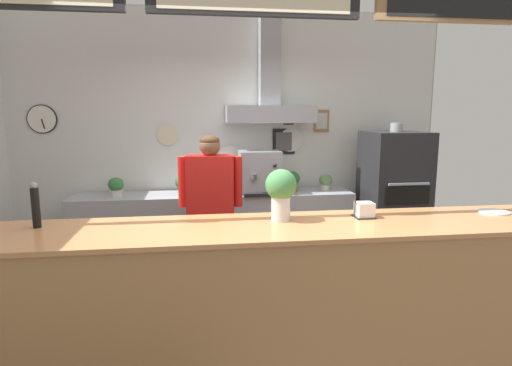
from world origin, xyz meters
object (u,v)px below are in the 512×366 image
potted_basil (326,181)px  potted_rosemary (184,183)px  pepper_grinder (35,205)px  espresso_machine (260,172)px  pizza_oven (393,200)px  basil_vase (281,192)px  shop_worker (211,215)px  condiment_plate (494,212)px  napkin_holder (364,210)px  potted_sage (292,180)px  potted_thyme (116,186)px

potted_basil → potted_rosemary: potted_rosemary is taller
potted_basil → pepper_grinder: 3.34m
espresso_machine → potted_rosemary: espresso_machine is taller
pepper_grinder → pizza_oven: bearing=28.7°
basil_vase → potted_basil: bearing=65.5°
pizza_oven → shop_worker: size_ratio=1.05×
espresso_machine → pepper_grinder: size_ratio=1.66×
basil_vase → pizza_oven: bearing=47.1°
potted_basil → basil_vase: basil_vase is taller
potted_basil → shop_worker: bearing=-144.8°
potted_rosemary → pepper_grinder: size_ratio=0.84×
espresso_machine → pepper_grinder: 2.70m
pepper_grinder → potted_rosemary: bearing=66.9°
condiment_plate → napkin_holder: bearing=-179.6°
pepper_grinder → napkin_holder: size_ratio=2.07×
potted_sage → basil_vase: 2.19m
espresso_machine → pepper_grinder: (-1.75, -2.06, 0.11)m
potted_basil → condiment_plate: size_ratio=0.89×
shop_worker → potted_basil: bearing=-139.3°
potted_basil → potted_rosemary: (-1.70, -0.07, 0.04)m
pizza_oven → potted_basil: 0.81m
potted_thyme → napkin_holder: 2.95m
potted_thyme → basil_vase: bearing=-54.6°
pizza_oven → potted_rosemary: size_ratio=6.86×
espresso_machine → basil_vase: size_ratio=1.39×
potted_thyme → potted_sage: 2.03m
potted_rosemary → napkin_holder: (1.32, -2.07, 0.11)m
espresso_machine → napkin_holder: 2.13m
pepper_grinder → napkin_holder: pepper_grinder is taller
potted_thyme → pepper_grinder: (-0.11, -2.06, 0.24)m
potted_thyme → pizza_oven: bearing=-4.6°
pizza_oven → pepper_grinder: pizza_oven is taller
napkin_holder → potted_rosemary: bearing=122.5°
condiment_plate → potted_thyme: bearing=146.0°
potted_rosemary → condiment_plate: 3.11m
potted_thyme → shop_worker: bearing=-42.5°
potted_sage → pepper_grinder: bearing=-135.9°
basil_vase → condiment_plate: basil_vase is taller
espresso_machine → potted_rosemary: bearing=-179.1°
shop_worker → condiment_plate: 2.36m
potted_basil → condiment_plate: bearing=-73.6°
potted_sage → potted_rosemary: bearing=-178.4°
potted_rosemary → condiment_plate: (2.33, -2.06, 0.07)m
potted_rosemary → potted_sage: 1.27m
pepper_grinder → shop_worker: bearing=44.1°
pizza_oven → espresso_machine: pizza_oven is taller
potted_sage → napkin_holder: 2.11m
potted_thyme → potted_rosemary: size_ratio=0.86×
shop_worker → pepper_grinder: size_ratio=5.44×
pizza_oven → espresso_machine: 1.60m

